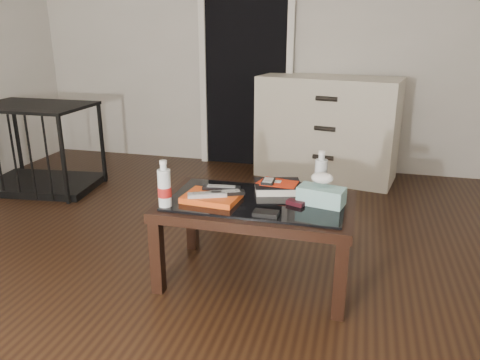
# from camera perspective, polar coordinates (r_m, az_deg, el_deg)

# --- Properties ---
(ground) EXTENTS (5.00, 5.00, 0.00)m
(ground) POSITION_cam_1_polar(r_m,az_deg,el_deg) (2.44, -4.26, -14.70)
(ground) COLOR black
(ground) RESTS_ON ground
(doorway) EXTENTS (0.90, 0.08, 2.07)m
(doorway) POSITION_cam_1_polar(r_m,az_deg,el_deg) (4.53, 0.74, 14.60)
(doorway) COLOR black
(doorway) RESTS_ON ground
(coffee_table) EXTENTS (1.00, 0.60, 0.46)m
(coffee_table) POSITION_cam_1_polar(r_m,az_deg,el_deg) (2.46, 2.01, -3.82)
(coffee_table) COLOR black
(coffee_table) RESTS_ON ground
(dresser) EXTENTS (1.27, 0.71, 0.90)m
(dresser) POSITION_cam_1_polar(r_m,az_deg,el_deg) (4.26, 10.55, 6.23)
(dresser) COLOR beige
(dresser) RESTS_ON ground
(pet_crate) EXTENTS (0.96, 0.70, 0.71)m
(pet_crate) POSITION_cam_1_polar(r_m,az_deg,el_deg) (4.28, -23.18, 2.09)
(pet_crate) COLOR black
(pet_crate) RESTS_ON ground
(magazines) EXTENTS (0.30, 0.23, 0.03)m
(magazines) POSITION_cam_1_polar(r_m,az_deg,el_deg) (2.43, -3.47, -2.12)
(magazines) COLOR #E24D15
(magazines) RESTS_ON coffee_table
(remote_silver) EXTENTS (0.20, 0.12, 0.02)m
(remote_silver) POSITION_cam_1_polar(r_m,az_deg,el_deg) (2.40, -4.02, -1.78)
(remote_silver) COLOR #A9A9AE
(remote_silver) RESTS_ON magazines
(remote_black_front) EXTENTS (0.20, 0.13, 0.02)m
(remote_black_front) POSITION_cam_1_polar(r_m,az_deg,el_deg) (2.42, -1.79, -1.57)
(remote_black_front) COLOR black
(remote_black_front) RESTS_ON magazines
(remote_black_back) EXTENTS (0.20, 0.07, 0.02)m
(remote_black_back) POSITION_cam_1_polar(r_m,az_deg,el_deg) (2.49, -2.29, -0.95)
(remote_black_back) COLOR black
(remote_black_back) RESTS_ON magazines
(textbook) EXTENTS (0.29, 0.26, 0.05)m
(textbook) POSITION_cam_1_polar(r_m,az_deg,el_deg) (2.57, 4.60, -0.83)
(textbook) COLOR black
(textbook) RESTS_ON coffee_table
(dvd_mailers) EXTENTS (0.22, 0.18, 0.01)m
(dvd_mailers) POSITION_cam_1_polar(r_m,az_deg,el_deg) (2.56, 4.47, -0.25)
(dvd_mailers) COLOR red
(dvd_mailers) RESTS_ON textbook
(ipod) EXTENTS (0.07, 0.11, 0.02)m
(ipod) POSITION_cam_1_polar(r_m,az_deg,el_deg) (2.54, 3.46, -0.14)
(ipod) COLOR black
(ipod) RESTS_ON dvd_mailers
(flip_phone) EXTENTS (0.10, 0.08, 0.02)m
(flip_phone) POSITION_cam_1_polar(r_m,az_deg,el_deg) (2.38, 6.81, -2.78)
(flip_phone) COLOR black
(flip_phone) RESTS_ON coffee_table
(wallet) EXTENTS (0.12, 0.07, 0.02)m
(wallet) POSITION_cam_1_polar(r_m,az_deg,el_deg) (2.24, 3.15, -4.09)
(wallet) COLOR black
(wallet) RESTS_ON coffee_table
(water_bottle_left) EXTENTS (0.08, 0.08, 0.24)m
(water_bottle_left) POSITION_cam_1_polar(r_m,az_deg,el_deg) (2.35, -9.22, -0.42)
(water_bottle_left) COLOR silver
(water_bottle_left) RESTS_ON coffee_table
(water_bottle_right) EXTENTS (0.07, 0.07, 0.24)m
(water_bottle_right) POSITION_cam_1_polar(r_m,az_deg,el_deg) (2.52, 9.83, 0.89)
(water_bottle_right) COLOR silver
(water_bottle_right) RESTS_ON coffee_table
(tissue_box) EXTENTS (0.25, 0.17, 0.09)m
(tissue_box) POSITION_cam_1_polar(r_m,az_deg,el_deg) (2.40, 9.87, -1.91)
(tissue_box) COLOR teal
(tissue_box) RESTS_ON coffee_table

